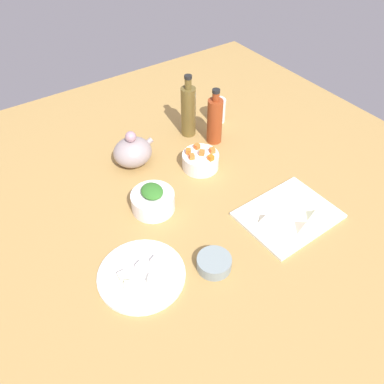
# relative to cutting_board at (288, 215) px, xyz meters

# --- Properties ---
(tabletop) EXTENTS (1.90, 1.90, 0.03)m
(tabletop) POSITION_rel_cutting_board_xyz_m (-0.22, 0.23, -0.02)
(tabletop) COLOR #A88246
(tabletop) RESTS_ON ground
(cutting_board) EXTENTS (0.30, 0.24, 0.01)m
(cutting_board) POSITION_rel_cutting_board_xyz_m (0.00, 0.00, 0.00)
(cutting_board) COLOR white
(cutting_board) RESTS_ON tabletop
(plate_tofu) EXTENTS (0.25, 0.25, 0.01)m
(plate_tofu) POSITION_rel_cutting_board_xyz_m (-0.50, 0.07, 0.00)
(plate_tofu) COLOR white
(plate_tofu) RESTS_ON tabletop
(bowl_greens) EXTENTS (0.14, 0.14, 0.06)m
(bowl_greens) POSITION_rel_cutting_board_xyz_m (-0.34, 0.28, 0.03)
(bowl_greens) COLOR white
(bowl_greens) RESTS_ON tabletop
(bowl_carrots) EXTENTS (0.13, 0.13, 0.06)m
(bowl_carrots) POSITION_rel_cutting_board_xyz_m (-0.09, 0.36, 0.02)
(bowl_carrots) COLOR white
(bowl_carrots) RESTS_ON tabletop
(bowl_small_side) EXTENTS (0.10, 0.10, 0.04)m
(bowl_small_side) POSITION_rel_cutting_board_xyz_m (-0.32, -0.02, 0.01)
(bowl_small_side) COLOR gray
(bowl_small_side) RESTS_ON tabletop
(teapot) EXTENTS (0.16, 0.13, 0.14)m
(teapot) POSITION_rel_cutting_board_xyz_m (-0.28, 0.52, 0.05)
(teapot) COLOR #9D8E8D
(teapot) RESTS_ON tabletop
(bottle_0) EXTENTS (0.06, 0.06, 0.25)m
(bottle_0) POSITION_rel_cutting_board_xyz_m (-0.01, 0.56, 0.10)
(bottle_0) COLOR brown
(bottle_0) RESTS_ON tabletop
(bottle_1) EXTENTS (0.06, 0.06, 0.23)m
(bottle_1) POSITION_rel_cutting_board_xyz_m (0.05, 0.46, 0.09)
(bottle_1) COLOR #913718
(bottle_1) RESTS_ON tabletop
(drinking_glass_0) EXTENTS (0.07, 0.07, 0.10)m
(drinking_glass_0) POSITION_rel_cutting_board_xyz_m (0.15, 0.57, 0.04)
(drinking_glass_0) COLOR white
(drinking_glass_0) RESTS_ON tabletop
(carrot_cube_0) EXTENTS (0.02, 0.02, 0.02)m
(carrot_cube_0) POSITION_rel_cutting_board_xyz_m (-0.08, 0.32, 0.06)
(carrot_cube_0) COLOR orange
(carrot_cube_0) RESTS_ON bowl_carrots
(carrot_cube_1) EXTENTS (0.02, 0.02, 0.02)m
(carrot_cube_1) POSITION_rel_cutting_board_xyz_m (-0.08, 0.40, 0.06)
(carrot_cube_1) COLOR orange
(carrot_cube_1) RESTS_ON bowl_carrots
(carrot_cube_2) EXTENTS (0.02, 0.02, 0.02)m
(carrot_cube_2) POSITION_rel_cutting_board_xyz_m (-0.13, 0.36, 0.06)
(carrot_cube_2) COLOR orange
(carrot_cube_2) RESTS_ON bowl_carrots
(carrot_cube_3) EXTENTS (0.02, 0.02, 0.02)m
(carrot_cube_3) POSITION_rel_cutting_board_xyz_m (-0.12, 0.39, 0.06)
(carrot_cube_3) COLOR orange
(carrot_cube_3) RESTS_ON bowl_carrots
(carrot_cube_4) EXTENTS (0.02, 0.02, 0.02)m
(carrot_cube_4) POSITION_rel_cutting_board_xyz_m (-0.05, 0.35, 0.06)
(carrot_cube_4) COLOR orange
(carrot_cube_4) RESTS_ON bowl_carrots
(carrot_cube_5) EXTENTS (0.03, 0.03, 0.02)m
(carrot_cube_5) POSITION_rel_cutting_board_xyz_m (-0.09, 0.36, 0.06)
(carrot_cube_5) COLOR orange
(carrot_cube_5) RESTS_ON bowl_carrots
(chopped_greens_mound) EXTENTS (0.07, 0.08, 0.03)m
(chopped_greens_mound) POSITION_rel_cutting_board_xyz_m (-0.34, 0.28, 0.07)
(chopped_greens_mound) COLOR #337427
(chopped_greens_mound) RESTS_ON bowl_greens
(tofu_cube_0) EXTENTS (0.03, 0.03, 0.02)m
(tofu_cube_0) POSITION_rel_cutting_board_xyz_m (-0.49, 0.08, 0.02)
(tofu_cube_0) COLOR white
(tofu_cube_0) RESTS_ON plate_tofu
(tofu_cube_1) EXTENTS (0.03, 0.03, 0.02)m
(tofu_cube_1) POSITION_rel_cutting_board_xyz_m (-0.49, 0.03, 0.02)
(tofu_cube_1) COLOR silver
(tofu_cube_1) RESTS_ON plate_tofu
(tofu_cube_2) EXTENTS (0.03, 0.03, 0.02)m
(tofu_cube_2) POSITION_rel_cutting_board_xyz_m (-0.55, 0.05, 0.02)
(tofu_cube_2) COLOR white
(tofu_cube_2) RESTS_ON plate_tofu
(tofu_cube_3) EXTENTS (0.02, 0.02, 0.02)m
(tofu_cube_3) POSITION_rel_cutting_board_xyz_m (-0.55, 0.08, 0.02)
(tofu_cube_3) COLOR #FBEFCD
(tofu_cube_3) RESTS_ON plate_tofu
(tofu_cube_4) EXTENTS (0.03, 0.03, 0.02)m
(tofu_cube_4) POSITION_rel_cutting_board_xyz_m (-0.45, 0.07, 0.02)
(tofu_cube_4) COLOR white
(tofu_cube_4) RESTS_ON plate_tofu
(dumpling_0) EXTENTS (0.04, 0.05, 0.03)m
(dumpling_0) POSITION_rel_cutting_board_xyz_m (0.06, -0.05, 0.02)
(dumpling_0) COLOR beige
(dumpling_0) RESTS_ON cutting_board
(dumpling_1) EXTENTS (0.06, 0.06, 0.03)m
(dumpling_1) POSITION_rel_cutting_board_xyz_m (-0.00, -0.07, 0.02)
(dumpling_1) COLOR beige
(dumpling_1) RESTS_ON cutting_board
(dumpling_2) EXTENTS (0.05, 0.05, 0.03)m
(dumpling_2) POSITION_rel_cutting_board_xyz_m (-0.08, 0.02, 0.02)
(dumpling_2) COLOR beige
(dumpling_2) RESTS_ON cutting_board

